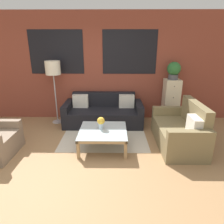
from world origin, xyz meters
TOP-DOWN VIEW (x-y plane):
  - ground_plane at (0.00, 0.00)m, footprint 16.00×16.00m
  - wall_back_brick at (0.00, 2.44)m, footprint 8.40×0.09m
  - rug at (0.33, 1.23)m, footprint 1.89×1.60m
  - couch_dark at (0.27, 1.95)m, footprint 2.00×0.88m
  - settee_vintage at (1.92, 0.78)m, footprint 0.80×1.49m
  - coffee_table at (0.33, 0.67)m, footprint 0.94×0.94m
  - floor_lamp at (-0.97, 2.03)m, footprint 0.37×0.37m
  - drawer_cabinet at (2.06, 2.16)m, footprint 0.39×0.42m
  - potted_plant at (2.06, 2.16)m, footprint 0.34×0.34m
  - flower_vase at (0.29, 0.73)m, footprint 0.15×0.15m

SIDE VIEW (x-z plane):
  - ground_plane at x=0.00m, z-range 0.00..0.00m
  - rug at x=0.33m, z-range 0.00..0.00m
  - couch_dark at x=0.27m, z-range -0.11..0.67m
  - settee_vintage at x=1.92m, z-range -0.15..0.77m
  - coffee_table at x=0.33m, z-range 0.14..0.52m
  - flower_vase at x=0.29m, z-range 0.40..0.65m
  - drawer_cabinet at x=2.06m, z-range 0.00..1.14m
  - potted_plant at x=2.06m, z-range 1.16..1.60m
  - floor_lamp at x=-0.97m, z-range 0.58..2.19m
  - wall_back_brick at x=0.00m, z-range 0.01..2.81m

